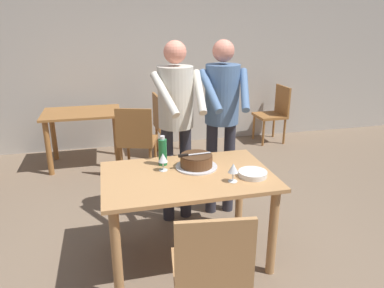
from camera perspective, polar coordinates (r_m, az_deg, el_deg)
ground_plane at (r=3.15m, az=-0.66°, el=-17.47°), size 14.00×14.00×0.00m
back_wall at (r=5.55m, az=-8.07°, el=13.52°), size 10.00×0.12×2.70m
main_dining_table at (r=2.82m, az=-0.71°, el=-7.25°), size 1.31×0.85×0.75m
cake_on_platter at (r=2.88m, az=0.71°, el=-2.81°), size 0.34×0.34×0.11m
cake_knife at (r=2.83m, az=-0.66°, el=-1.76°), size 0.27×0.04×0.02m
plate_stack at (r=2.77m, az=9.68°, el=-4.71°), size 0.22×0.22×0.04m
wine_glass_near at (r=2.62m, az=6.62°, el=-3.95°), size 0.08×0.08×0.14m
wine_glass_far at (r=2.81m, az=-4.67°, el=-2.30°), size 0.08×0.08×0.14m
water_bottle at (r=2.91m, az=-4.71°, el=-1.23°), size 0.07×0.07×0.25m
person_cutting_cake at (r=3.25m, az=-2.54°, el=4.87°), size 0.46×0.57×1.72m
person_standing_beside at (r=3.40m, az=4.83°, el=5.43°), size 0.47×0.56×1.72m
chair_near_side at (r=2.22m, az=3.03°, el=-19.39°), size 0.49×0.49×0.90m
background_table at (r=4.98m, az=-17.09°, el=3.16°), size 1.00×0.70×0.74m
background_chair_1 at (r=5.90m, az=13.04°, el=5.06°), size 0.45×0.45×0.90m
background_chair_2 at (r=5.14m, az=-4.23°, el=3.46°), size 0.46×0.46×0.90m
background_chair_3 at (r=4.48m, az=-8.82°, el=0.91°), size 0.55×0.55×0.90m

